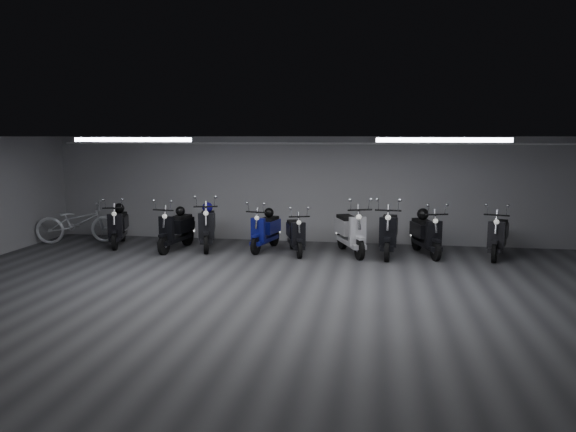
% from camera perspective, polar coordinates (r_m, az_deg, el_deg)
% --- Properties ---
extents(floor, '(14.00, 10.00, 0.01)m').
position_cam_1_polar(floor, '(9.93, -1.77, -8.13)').
color(floor, '#363639').
rests_on(floor, ground).
extents(ceiling, '(14.00, 10.00, 0.01)m').
position_cam_1_polar(ceiling, '(9.52, -1.84, 8.31)').
color(ceiling, gray).
rests_on(ceiling, ground).
extents(back_wall, '(14.00, 0.01, 2.80)m').
position_cam_1_polar(back_wall, '(14.53, 1.98, 2.77)').
color(back_wall, gray).
rests_on(back_wall, ground).
extents(front_wall, '(14.00, 0.01, 2.80)m').
position_cam_1_polar(front_wall, '(4.92, -13.16, -8.56)').
color(front_wall, gray).
rests_on(front_wall, ground).
extents(fluor_strip_left, '(2.40, 0.18, 0.08)m').
position_cam_1_polar(fluor_strip_left, '(11.42, -15.92, 7.68)').
color(fluor_strip_left, white).
rests_on(fluor_strip_left, ceiling).
extents(fluor_strip_right, '(2.40, 0.18, 0.08)m').
position_cam_1_polar(fluor_strip_right, '(10.41, 15.85, 7.64)').
color(fluor_strip_right, white).
rests_on(fluor_strip_right, ceiling).
extents(conduit, '(13.60, 0.05, 0.05)m').
position_cam_1_polar(conduit, '(14.38, 1.96, 7.58)').
color(conduit, white).
rests_on(conduit, back_wall).
extents(scooter_0, '(1.08, 1.86, 1.31)m').
position_cam_1_polar(scooter_0, '(14.70, -17.32, -0.46)').
color(scooter_0, black).
rests_on(scooter_0, floor).
extents(scooter_1, '(0.85, 1.86, 1.34)m').
position_cam_1_polar(scooter_1, '(13.79, -11.64, -0.76)').
color(scooter_1, black).
rests_on(scooter_1, floor).
extents(scooter_3, '(1.10, 2.01, 1.42)m').
position_cam_1_polar(scooter_3, '(13.81, -8.43, -0.48)').
color(scooter_3, black).
rests_on(scooter_3, floor).
extents(scooter_4, '(0.91, 1.79, 1.27)m').
position_cam_1_polar(scooter_4, '(13.52, -2.39, -0.92)').
color(scooter_4, navy).
rests_on(scooter_4, floor).
extents(scooter_5, '(1.01, 1.72, 1.21)m').
position_cam_1_polar(scooter_5, '(13.09, 0.81, -1.35)').
color(scooter_5, black).
rests_on(scooter_5, floor).
extents(scooter_6, '(1.30, 2.02, 1.43)m').
position_cam_1_polar(scooter_6, '(13.10, 6.57, -0.91)').
color(scooter_6, '#BBBABF').
rests_on(scooter_6, floor).
extents(scooter_7, '(0.79, 1.99, 1.45)m').
position_cam_1_polar(scooter_7, '(13.06, 10.50, -0.99)').
color(scooter_7, black).
rests_on(scooter_7, floor).
extents(scooter_8, '(1.08, 1.87, 1.32)m').
position_cam_1_polar(scooter_8, '(13.29, 14.25, -1.22)').
color(scooter_8, black).
rests_on(scooter_8, floor).
extents(scooter_9, '(1.12, 1.90, 1.34)m').
position_cam_1_polar(scooter_9, '(13.55, 21.12, -1.31)').
color(scooter_9, black).
rests_on(scooter_9, floor).
extents(bicycle, '(2.20, 1.37, 1.34)m').
position_cam_1_polar(bicycle, '(15.45, -21.15, -0.18)').
color(bicycle, silver).
rests_on(bicycle, floor).
extents(helmet_0, '(0.24, 0.24, 0.24)m').
position_cam_1_polar(helmet_0, '(13.97, -11.18, 0.52)').
color(helmet_0, black).
rests_on(helmet_0, scooter_1).
extents(helmet_1, '(0.26, 0.26, 0.26)m').
position_cam_1_polar(helmet_1, '(14.04, -8.41, 0.90)').
color(helmet_1, '#110A77').
rests_on(helmet_1, scooter_3).
extents(helmet_2, '(0.26, 0.26, 0.26)m').
position_cam_1_polar(helmet_2, '(14.90, -17.22, 0.78)').
color(helmet_2, black).
rests_on(helmet_2, scooter_0).
extents(helmet_3, '(0.24, 0.24, 0.24)m').
position_cam_1_polar(helmet_3, '(13.69, -2.00, 0.36)').
color(helmet_3, black).
rests_on(helmet_3, scooter_4).
extents(helmet_4, '(0.28, 0.28, 0.28)m').
position_cam_1_polar(helmet_4, '(13.47, 13.90, 0.20)').
color(helmet_4, black).
rests_on(helmet_4, scooter_8).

